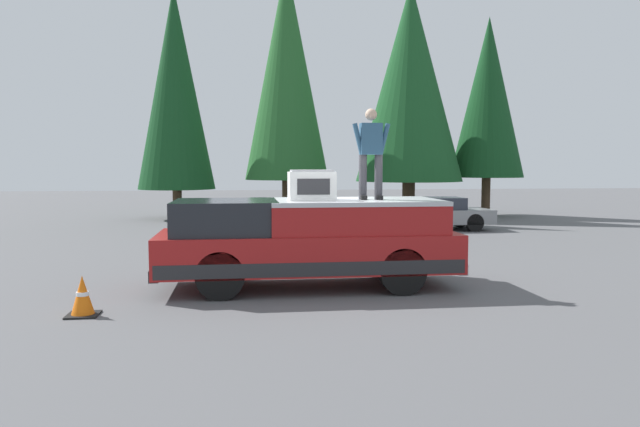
% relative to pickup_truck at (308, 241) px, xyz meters
% --- Properties ---
extents(ground_plane, '(90.00, 90.00, 0.00)m').
position_rel_pickup_truck_xyz_m(ground_plane, '(0.16, -0.49, -0.87)').
color(ground_plane, '#565659').
extents(pickup_truck, '(2.01, 5.54, 1.65)m').
position_rel_pickup_truck_xyz_m(pickup_truck, '(0.00, 0.00, 0.00)').
color(pickup_truck, maroon).
rests_on(pickup_truck, ground).
extents(compressor_unit, '(0.65, 0.84, 0.56)m').
position_rel_pickup_truck_xyz_m(compressor_unit, '(-0.14, -0.05, 1.05)').
color(compressor_unit, white).
rests_on(compressor_unit, pickup_truck).
extents(person_on_truck_bed, '(0.29, 0.72, 1.69)m').
position_rel_pickup_truck_xyz_m(person_on_truck_bed, '(-0.08, -1.18, 1.68)').
color(person_on_truck_bed, '#333338').
rests_on(person_on_truck_bed, pickup_truck).
extents(parked_car_grey, '(1.64, 4.10, 1.16)m').
position_rel_pickup_truck_xyz_m(parked_car_grey, '(9.45, -5.52, -0.29)').
color(parked_car_grey, gray).
rests_on(parked_car_grey, ground).
extents(parked_car_black, '(1.64, 4.10, 1.16)m').
position_rel_pickup_truck_xyz_m(parked_car_black, '(9.75, 0.07, -0.29)').
color(parked_car_black, black).
rests_on(parked_car_black, ground).
extents(traffic_cone, '(0.47, 0.47, 0.62)m').
position_rel_pickup_truck_xyz_m(traffic_cone, '(-1.71, 3.64, -0.58)').
color(traffic_cone, black).
rests_on(traffic_cone, ground).
extents(conifer_far_left, '(3.27, 3.27, 8.91)m').
position_rel_pickup_truck_xyz_m(conifer_far_left, '(14.97, -9.79, 4.45)').
color(conifer_far_left, '#4C3826').
rests_on(conifer_far_left, ground).
extents(conifer_left, '(4.65, 4.65, 10.18)m').
position_rel_pickup_truck_xyz_m(conifer_left, '(14.60, -6.07, 5.00)').
color(conifer_left, '#4C3826').
rests_on(conifer_left, ground).
extents(conifer_center_left, '(3.59, 3.59, 10.90)m').
position_rel_pickup_truck_xyz_m(conifer_center_left, '(14.79, -0.71, 5.41)').
color(conifer_center_left, '#4C3826').
rests_on(conifer_center_left, ground).
extents(conifer_center_right, '(3.25, 3.25, 9.83)m').
position_rel_pickup_truck_xyz_m(conifer_center_right, '(15.15, 3.98, 4.68)').
color(conifer_center_right, '#4C3826').
rests_on(conifer_center_right, ground).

